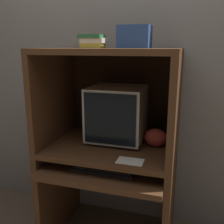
# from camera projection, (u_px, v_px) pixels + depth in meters

# --- Properties ---
(wall_back) EXTENTS (6.00, 0.06, 2.60)m
(wall_back) POSITION_uv_depth(u_px,v_px,m) (125.00, 65.00, 2.08)
(wall_back) COLOR gray
(wall_back) RESTS_ON ground_plane
(desk_base) EXTENTS (0.89, 0.72, 0.67)m
(desk_base) POSITION_uv_depth(u_px,v_px,m) (109.00, 193.00, 1.89)
(desk_base) COLOR #4C2D19
(desk_base) RESTS_ON ground_plane
(desk_monitor_shelf) EXTENTS (0.89, 0.66, 0.11)m
(desk_monitor_shelf) POSITION_uv_depth(u_px,v_px,m) (111.00, 147.00, 1.85)
(desk_monitor_shelf) COLOR #4C2D19
(desk_monitor_shelf) RESTS_ON desk_base
(hutch_upper) EXTENTS (0.89, 0.66, 0.66)m
(hutch_upper) POSITION_uv_depth(u_px,v_px,m) (113.00, 83.00, 1.77)
(hutch_upper) COLOR #4C2D19
(hutch_upper) RESTS_ON desk_monitor_shelf
(crt_monitor) EXTENTS (0.39, 0.38, 0.39)m
(crt_monitor) POSITION_uv_depth(u_px,v_px,m) (117.00, 113.00, 1.87)
(crt_monitor) COLOR beige
(crt_monitor) RESTS_ON desk_monitor_shelf
(keyboard) EXTENTS (0.41, 0.15, 0.03)m
(keyboard) POSITION_uv_depth(u_px,v_px,m) (103.00, 169.00, 1.68)
(keyboard) COLOR black
(keyboard) RESTS_ON desk_base
(mouse) EXTENTS (0.07, 0.05, 0.03)m
(mouse) POSITION_uv_depth(u_px,v_px,m) (145.00, 174.00, 1.61)
(mouse) COLOR #28282B
(mouse) RESTS_ON desk_base
(snack_bag) EXTENTS (0.15, 0.11, 0.13)m
(snack_bag) POSITION_uv_depth(u_px,v_px,m) (156.00, 137.00, 1.79)
(snack_bag) COLOR #BC382D
(snack_bag) RESTS_ON desk_monitor_shelf
(book_stack) EXTENTS (0.16, 0.13, 0.09)m
(book_stack) POSITION_uv_depth(u_px,v_px,m) (93.00, 41.00, 1.70)
(book_stack) COLOR gold
(book_stack) RESTS_ON hutch_upper
(paper_card) EXTENTS (0.16, 0.10, 0.00)m
(paper_card) POSITION_uv_depth(u_px,v_px,m) (130.00, 161.00, 1.56)
(paper_card) COLOR white
(paper_card) RESTS_ON desk_monitor_shelf
(storage_box) EXTENTS (0.20, 0.17, 0.14)m
(storage_box) POSITION_uv_depth(u_px,v_px,m) (135.00, 37.00, 1.65)
(storage_box) COLOR navy
(storage_box) RESTS_ON hutch_upper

